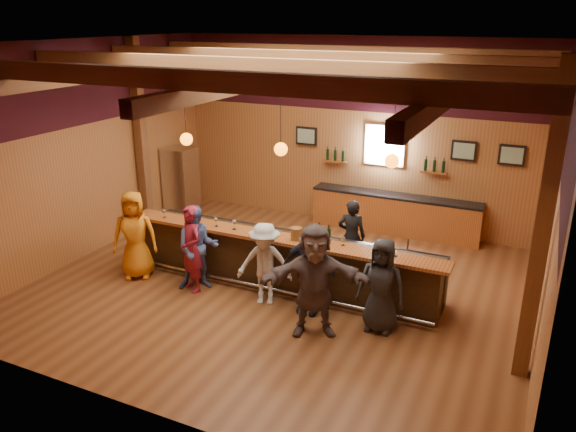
{
  "coord_description": "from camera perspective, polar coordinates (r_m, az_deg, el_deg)",
  "views": [
    {
      "loc": [
        4.23,
        -8.74,
        4.93
      ],
      "look_at": [
        0.0,
        0.3,
        1.35
      ],
      "focal_mm": 35.0,
      "sensor_mm": 36.0,
      "label": 1
    }
  ],
  "objects": [
    {
      "name": "stainless_fridge",
      "position": [
        14.63,
        -10.81,
        3.39
      ],
      "size": [
        0.7,
        0.7,
        1.8
      ],
      "primitive_type": "cube",
      "color": "silver",
      "rests_on": "ground"
    },
    {
      "name": "customer_brown",
      "position": [
        9.01,
        2.71,
        -6.54
      ],
      "size": [
        1.82,
        1.25,
        1.89
      ],
      "primitive_type": "imported",
      "rotation": [
        0.0,
        0.0,
        0.44
      ],
      "color": "brown",
      "rests_on": "ground"
    },
    {
      "name": "glass_d",
      "position": [
        10.61,
        -5.49,
        -0.67
      ],
      "size": [
        0.08,
        0.08,
        0.19
      ],
      "color": "silver",
      "rests_on": "bar_counter"
    },
    {
      "name": "customer_dark",
      "position": [
        9.27,
        9.46,
        -6.95
      ],
      "size": [
        0.79,
        0.52,
        1.61
      ],
      "primitive_type": "imported",
      "rotation": [
        0.0,
        0.0,
        0.01
      ],
      "color": "black",
      "rests_on": "ground"
    },
    {
      "name": "back_bar_cabinet",
      "position": [
        13.57,
        10.77,
        0.22
      ],
      "size": [
        4.0,
        0.52,
        0.95
      ],
      "color": "brown",
      "rests_on": "ground"
    },
    {
      "name": "customer_white",
      "position": [
        9.99,
        -2.38,
        -4.89
      ],
      "size": [
        1.12,
        0.85,
        1.53
      ],
      "primitive_type": "imported",
      "rotation": [
        0.0,
        0.0,
        0.32
      ],
      "color": "beige",
      "rests_on": "ground"
    },
    {
      "name": "bar_counter",
      "position": [
        10.77,
        -0.26,
        -4.41
      ],
      "size": [
        6.3,
        1.07,
        1.11
      ],
      "color": "black",
      "rests_on": "ground"
    },
    {
      "name": "glass_a",
      "position": [
        11.45,
        -12.5,
        0.44
      ],
      "size": [
        0.08,
        0.08,
        0.18
      ],
      "color": "silver",
      "rests_on": "bar_counter"
    },
    {
      "name": "customer_orange",
      "position": [
        11.36,
        -15.3,
        -1.87
      ],
      "size": [
        1.03,
        0.91,
        1.76
      ],
      "primitive_type": "imported",
      "rotation": [
        0.0,
        0.0,
        0.5
      ],
      "color": "orange",
      "rests_on": "ground"
    },
    {
      "name": "glass_h",
      "position": [
        9.57,
        10.91,
        -3.38
      ],
      "size": [
        0.08,
        0.08,
        0.17
      ],
      "color": "silver",
      "rests_on": "bar_counter"
    },
    {
      "name": "glass_g",
      "position": [
        9.88,
        5.63,
        -2.35
      ],
      "size": [
        0.07,
        0.07,
        0.17
      ],
      "color": "silver",
      "rests_on": "bar_counter"
    },
    {
      "name": "room",
      "position": [
        9.91,
        -0.6,
        9.76
      ],
      "size": [
        9.04,
        9.0,
        4.52
      ],
      "color": "brown",
      "rests_on": "ground"
    },
    {
      "name": "glass_c",
      "position": [
        10.81,
        -7.34,
        -0.42
      ],
      "size": [
        0.08,
        0.08,
        0.17
      ],
      "color": "silver",
      "rests_on": "bar_counter"
    },
    {
      "name": "customer_denim",
      "position": [
        10.66,
        -9.16,
        -3.21
      ],
      "size": [
        1.0,
        0.94,
        1.64
      ],
      "primitive_type": "imported",
      "rotation": [
        0.0,
        0.0,
        0.53
      ],
      "color": "#4D619B",
      "rests_on": "ground"
    },
    {
      "name": "wine_shelves",
      "position": [
        13.48,
        9.61,
        5.25
      ],
      "size": [
        3.0,
        0.18,
        0.3
      ],
      "color": "brown",
      "rests_on": "room"
    },
    {
      "name": "bottle_a",
      "position": [
        10.01,
        3.14,
        -1.86
      ],
      "size": [
        0.08,
        0.08,
        0.36
      ],
      "color": "black",
      "rests_on": "bar_counter"
    },
    {
      "name": "customer_navy",
      "position": [
        9.68,
        2.1,
        -5.42
      ],
      "size": [
        0.95,
        0.4,
        1.63
      ],
      "primitive_type": "imported",
      "rotation": [
        0.0,
        0.0,
        0.0
      ],
      "color": "#191F32",
      "rests_on": "ground"
    },
    {
      "name": "pendant_lights",
      "position": [
        9.96,
        -0.74,
        6.85
      ],
      "size": [
        4.24,
        0.24,
        1.37
      ],
      "color": "black",
      "rests_on": "room"
    },
    {
      "name": "framed_pictures",
      "position": [
        13.23,
        13.43,
        6.85
      ],
      "size": [
        5.35,
        0.05,
        0.45
      ],
      "color": "black",
      "rests_on": "room"
    },
    {
      "name": "customer_redvest",
      "position": [
        10.59,
        -9.79,
        -3.31
      ],
      "size": [
        0.73,
        0.65,
        1.67
      ],
      "primitive_type": "imported",
      "rotation": [
        0.0,
        0.0,
        -0.52
      ],
      "color": "maroon",
      "rests_on": "ground"
    },
    {
      "name": "bottle_b",
      "position": [
        9.95,
        4.15,
        -2.04
      ],
      "size": [
        0.08,
        0.08,
        0.35
      ],
      "color": "black",
      "rests_on": "bar_counter"
    },
    {
      "name": "bartender",
      "position": [
        11.28,
        6.47,
        -2.06
      ],
      "size": [
        0.62,
        0.47,
        1.53
      ],
      "primitive_type": "imported",
      "rotation": [
        0.0,
        0.0,
        3.35
      ],
      "color": "black",
      "rests_on": "ground"
    },
    {
      "name": "glass_f",
      "position": [
        9.9,
        2.78,
        -2.1
      ],
      "size": [
        0.09,
        0.09,
        0.2
      ],
      "color": "silver",
      "rests_on": "bar_counter"
    },
    {
      "name": "window",
      "position": [
        13.45,
        9.79,
        7.09
      ],
      "size": [
        0.95,
        0.09,
        0.95
      ],
      "color": "silver",
      "rests_on": "room"
    },
    {
      "name": "glass_e",
      "position": [
        10.38,
        -1.67,
        -1.11
      ],
      "size": [
        0.08,
        0.08,
        0.18
      ],
      "color": "silver",
      "rests_on": "bar_counter"
    },
    {
      "name": "ice_bucket",
      "position": [
        10.09,
        0.85,
        -1.81
      ],
      "size": [
        0.21,
        0.21,
        0.23
      ],
      "primitive_type": "cylinder",
      "color": "brown",
      "rests_on": "bar_counter"
    },
    {
      "name": "glass_b",
      "position": [
        11.16,
        -9.76,
        0.08
      ],
      "size": [
        0.07,
        0.07,
        0.17
      ],
      "color": "silver",
      "rests_on": "bar_counter"
    }
  ]
}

